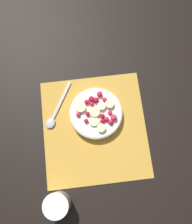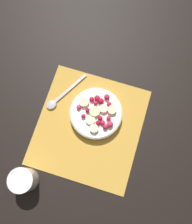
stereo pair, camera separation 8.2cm
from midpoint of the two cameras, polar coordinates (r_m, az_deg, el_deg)
name	(u,v)px [view 1 (the left image)]	position (r m, az deg, el deg)	size (l,w,h in m)	color
ground_plane	(95,129)	(0.85, -3.03, -4.38)	(3.00, 3.00, 0.00)	black
placemat	(95,128)	(0.85, -3.04, -4.35)	(0.37, 0.35, 0.01)	gold
fruit_bowl	(96,113)	(0.84, -2.72, -0.81)	(0.18, 0.18, 0.05)	silver
spoon	(54,115)	(0.87, -12.13, -1.16)	(0.17, 0.11, 0.01)	#B2B2B7
drinking_glass	(57,205)	(0.82, -11.80, -20.63)	(0.08, 0.08, 0.08)	white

